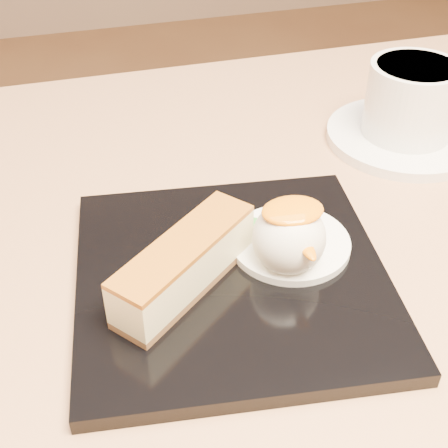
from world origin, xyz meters
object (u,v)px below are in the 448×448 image
object	(u,v)px
dessert_plate	(232,277)
cheesecake	(185,264)
saucer	(404,136)
coffee_cup	(414,98)
ice_cream_scoop	(289,238)
table	(261,422)

from	to	relation	value
dessert_plate	cheesecake	xyz separation A→B (m)	(-0.04, -0.01, 0.03)
saucer	coffee_cup	bearing A→B (deg)	-13.78
dessert_plate	saucer	xyz separation A→B (m)	(0.22, 0.15, -0.00)
cheesecake	saucer	distance (m)	0.30
cheesecake	coffee_cup	size ratio (longest dim) A/B	1.02
ice_cream_scoop	coffee_cup	size ratio (longest dim) A/B	0.46
dessert_plate	table	bearing A→B (deg)	-37.19
table	saucer	bearing A→B (deg)	40.12
cheesecake	dessert_plate	bearing A→B (deg)	-30.89
table	dessert_plate	distance (m)	0.16
table	ice_cream_scoop	xyz separation A→B (m)	(0.02, 0.01, 0.19)
dessert_plate	cheesecake	bearing A→B (deg)	-171.87
cheesecake	saucer	xyz separation A→B (m)	(0.26, 0.15, -0.03)
ice_cream_scoop	coffee_cup	world-z (taller)	coffee_cup
table	coffee_cup	size ratio (longest dim) A/B	7.08
table	coffee_cup	world-z (taller)	coffee_cup
dessert_plate	saucer	distance (m)	0.27
table	saucer	world-z (taller)	saucer
dessert_plate	coffee_cup	xyz separation A→B (m)	(0.22, 0.15, 0.04)
ice_cream_scoop	table	bearing A→B (deg)	-143.44
table	saucer	xyz separation A→B (m)	(0.20, 0.17, 0.16)
table	cheesecake	xyz separation A→B (m)	(-0.06, 0.01, 0.19)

